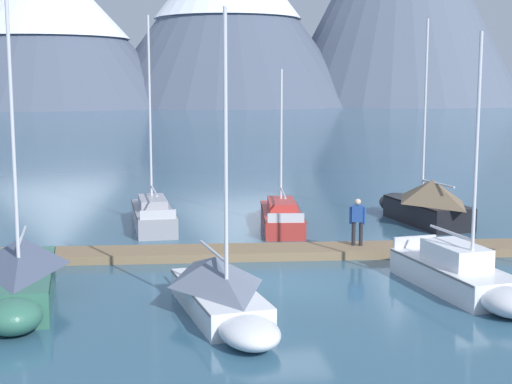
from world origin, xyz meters
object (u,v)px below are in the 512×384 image
(sailboat_mid_dock_starboard, at_px, (222,291))
(person_on_dock, at_px, (357,219))
(sailboat_second_berth, at_px, (21,273))
(sailboat_mid_dock_port, at_px, (152,213))
(sailboat_outer_slip, at_px, (463,276))
(sailboat_far_berth, at_px, (281,214))
(sailboat_end_of_dock, at_px, (424,202))

(sailboat_mid_dock_starboard, height_order, person_on_dock, sailboat_mid_dock_starboard)
(sailboat_second_berth, relative_size, sailboat_mid_dock_port, 1.04)
(sailboat_second_berth, xyz_separation_m, sailboat_mid_dock_port, (3.83, 10.77, -0.28))
(sailboat_mid_dock_port, distance_m, sailboat_outer_slip, 14.75)
(sailboat_far_berth, height_order, sailboat_outer_slip, sailboat_outer_slip)
(sailboat_mid_dock_starboard, relative_size, sailboat_far_berth, 1.14)
(sailboat_mid_dock_port, bearing_deg, sailboat_end_of_dock, -5.29)
(sailboat_outer_slip, bearing_deg, sailboat_mid_dock_starboard, -171.99)
(sailboat_second_berth, xyz_separation_m, sailboat_end_of_dock, (15.56, 9.68, 0.08))
(sailboat_second_berth, height_order, sailboat_far_berth, sailboat_second_berth)
(sailboat_mid_dock_port, bearing_deg, sailboat_second_berth, -109.56)
(sailboat_far_berth, bearing_deg, sailboat_end_of_dock, -3.28)
(sailboat_mid_dock_starboard, relative_size, sailboat_end_of_dock, 0.90)
(sailboat_far_berth, distance_m, sailboat_end_of_dock, 6.31)
(sailboat_second_berth, bearing_deg, sailboat_far_berth, 47.29)
(sailboat_far_berth, bearing_deg, sailboat_second_berth, -132.71)
(sailboat_mid_dock_starboard, distance_m, sailboat_outer_slip, 7.19)
(sailboat_mid_dock_port, bearing_deg, person_on_dock, -42.26)
(sailboat_second_berth, height_order, sailboat_end_of_dock, sailboat_second_berth)
(sailboat_mid_dock_starboard, distance_m, sailboat_far_berth, 12.82)
(sailboat_second_berth, xyz_separation_m, person_on_dock, (10.95, 4.30, 0.44))
(sailboat_mid_dock_port, relative_size, sailboat_outer_slip, 1.19)
(sailboat_end_of_dock, bearing_deg, sailboat_mid_dock_port, 174.71)
(sailboat_mid_dock_port, height_order, sailboat_end_of_dock, sailboat_mid_dock_port)
(sailboat_second_berth, relative_size, person_on_dock, 5.44)
(sailboat_far_berth, relative_size, sailboat_end_of_dock, 0.79)
(sailboat_second_berth, distance_m, sailboat_mid_dock_port, 11.43)
(person_on_dock, bearing_deg, sailboat_outer_slip, -74.21)
(person_on_dock, bearing_deg, sailboat_mid_dock_port, 137.74)
(sailboat_outer_slip, distance_m, person_on_dock, 5.72)
(sailboat_far_berth, xyz_separation_m, person_on_dock, (1.68, -5.74, 0.79))
(sailboat_far_berth, relative_size, person_on_dock, 4.10)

